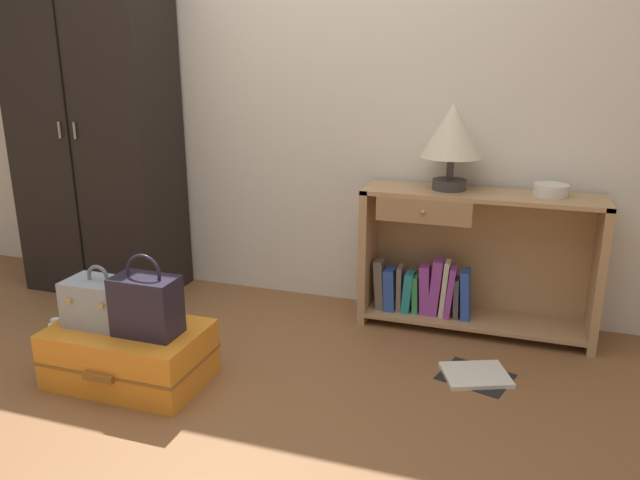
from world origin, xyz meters
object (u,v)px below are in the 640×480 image
bookshelf (465,263)px  bottle (58,340)px  suitcase_large (130,354)px  handbag (146,305)px  train_case (101,302)px  open_book_on_floor (476,375)px  bowl (551,190)px  table_lamp (452,133)px  wardrobe (95,126)px

bookshelf → bottle: (-1.76, -0.97, -0.26)m
suitcase_large → handbag: bearing=-9.7°
bookshelf → train_case: bearing=-144.0°
suitcase_large → train_case: (-0.12, -0.00, 0.23)m
handbag → open_book_on_floor: size_ratio=0.99×
bowl → bottle: 2.44m
handbag → bottle: size_ratio=1.77×
train_case → open_book_on_floor: 1.68m
bookshelf → bowl: size_ratio=7.25×
train_case → handbag: bearing=-4.3°
bowl → train_case: 2.13m
bottle → bookshelf: bearing=28.8°
table_lamp → bowl: 0.54m
handbag → bowl: bearing=34.5°
bowl → handbag: 1.93m
bowl → handbag: size_ratio=0.46×
handbag → bottle: bearing=171.1°
train_case → suitcase_large: bearing=1.2°
suitcase_large → open_book_on_floor: suitcase_large is taller
bookshelf → handbag: (-1.19, -1.06, 0.03)m
bookshelf → wardrobe: bearing=-177.8°
wardrobe → table_lamp: 2.02m
table_lamp → handbag: bearing=-135.4°
train_case → open_book_on_floor: train_case is taller
train_case → wardrobe: bearing=125.8°
wardrobe → suitcase_large: wardrobe is taller
train_case → bottle: (-0.33, 0.07, -0.26)m
bottle → open_book_on_floor: (1.88, 0.44, -0.08)m
suitcase_large → bottle: bearing=171.3°
bowl → suitcase_large: bearing=-148.0°
table_lamp → bottle: bearing=-149.3°
table_lamp → bottle: table_lamp is taller
table_lamp → bookshelf: bearing=-5.7°
wardrobe → train_case: 1.34m
table_lamp → bottle: 2.13m
bookshelf → bowl: (0.37, 0.01, 0.40)m
bookshelf → suitcase_large: bearing=-141.7°
suitcase_large → train_case: train_case is taller
table_lamp → bottle: size_ratio=2.16×
bottle → wardrobe: bearing=112.4°
table_lamp → bottle: (-1.66, -0.98, -0.91)m
bookshelf → handbag: bookshelf is taller
wardrobe → bowl: wardrobe is taller
bottle → open_book_on_floor: size_ratio=0.56×
table_lamp → open_book_on_floor: 1.16m
wardrobe → bookshelf: (2.13, 0.08, -0.63)m
wardrobe → bowl: size_ratio=12.14×
bookshelf → bottle: bookshelf is taller
wardrobe → handbag: 1.48m
bowl → bookshelf: bearing=-177.8°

